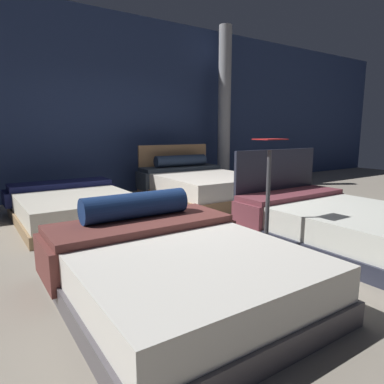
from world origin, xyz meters
name	(u,v)px	position (x,y,z in m)	size (l,w,h in m)	color
ground_plane	(195,231)	(0.00, 0.00, -0.01)	(18.00, 18.00, 0.02)	gray
showroom_back_wall	(104,105)	(0.00, 3.14, 1.75)	(18.00, 0.06, 3.50)	navy
bed_0	(174,267)	(-1.14, -1.36, 0.23)	(1.68, 1.98, 0.70)	#514D53
bed_1	(343,224)	(1.05, -1.37, 0.23)	(1.60, 2.16, 1.01)	#282B3A
bed_2	(74,206)	(-1.14, 1.36, 0.20)	(1.62, 1.98, 0.47)	#957651
bed_3	(200,186)	(1.11, 1.45, 0.27)	(1.73, 2.19, 0.98)	#906947
price_sign	(267,214)	(0.00, -1.22, 0.46)	(0.28, 0.24, 1.18)	#3F3F44
support_pillar	(224,108)	(2.62, 2.66, 1.75)	(0.28, 0.28, 3.50)	#99999E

